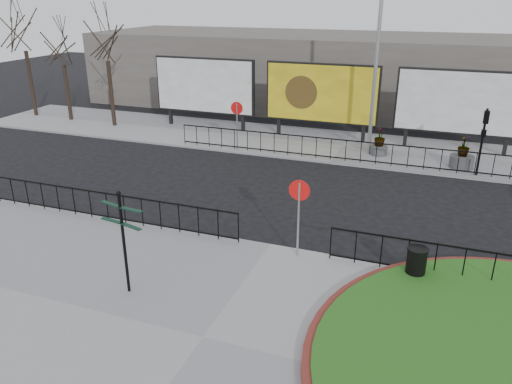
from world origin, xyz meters
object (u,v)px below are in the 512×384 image
at_px(fingerpost_sign, 123,232).
at_px(planter_c, 462,157).
at_px(lamp_post, 377,58).
at_px(billboard_mid, 321,94).
at_px(planter_b, 379,144).
at_px(litter_bin, 416,264).

xyz_separation_m(fingerpost_sign, planter_c, (8.62, 14.19, -1.27)).
xyz_separation_m(lamp_post, fingerpost_sign, (-4.26, -14.91, -2.94)).
bearing_deg(billboard_mid, planter_b, -29.39).
bearing_deg(planter_c, fingerpost_sign, -121.28).
bearing_deg(planter_c, litter_bin, -97.16).
xyz_separation_m(lamp_post, planter_c, (4.36, -0.73, -4.21)).
xyz_separation_m(litter_bin, planter_c, (1.37, 10.87, 0.00)).
xyz_separation_m(litter_bin, planter_b, (-2.50, 11.60, 0.04)).
height_order(lamp_post, planter_c, lamp_post).
height_order(litter_bin, planter_c, planter_c).
bearing_deg(lamp_post, billboard_mid, 146.75).
distance_m(billboard_mid, planter_b, 4.46).
xyz_separation_m(billboard_mid, litter_bin, (6.00, -13.57, -1.98)).
bearing_deg(fingerpost_sign, planter_c, 73.40).
height_order(billboard_mid, planter_c, billboard_mid).
distance_m(lamp_post, planter_c, 6.10).
height_order(lamp_post, fingerpost_sign, lamp_post).
relative_size(lamp_post, fingerpost_sign, 3.15).
bearing_deg(litter_bin, lamp_post, 104.47).
relative_size(lamp_post, planter_c, 6.10).
height_order(billboard_mid, planter_b, billboard_mid).
height_order(billboard_mid, lamp_post, lamp_post).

